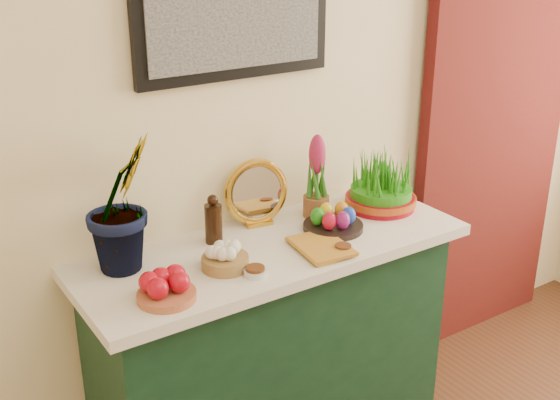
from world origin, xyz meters
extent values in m
cube|color=#FFF3BF|center=(0.00, 2.25, 1.35)|extent=(4.00, 0.04, 2.70)
cube|color=#480C11|center=(1.25, 2.20, 1.15)|extent=(0.90, 0.06, 2.30)
cube|color=#133620|center=(-0.10, 2.00, 0.42)|extent=(1.30, 0.45, 0.85)
cube|color=silver|center=(-0.10, 2.00, 0.87)|extent=(1.40, 0.55, 0.04)
imported|color=#296C1A|center=(-0.59, 2.12, 1.18)|extent=(0.37, 0.35, 0.59)
cylinder|color=#AD5A37|center=(-0.57, 1.85, 0.90)|extent=(0.18, 0.18, 0.02)
cylinder|color=#A17B40|center=(-0.33, 1.93, 0.91)|extent=(0.16, 0.16, 0.04)
cylinder|color=black|center=(-0.26, 2.12, 0.96)|extent=(0.06, 0.06, 0.14)
sphere|color=black|center=(-0.26, 2.12, 1.05)|extent=(0.04, 0.04, 0.04)
cube|color=gold|center=(-0.05, 2.16, 0.90)|extent=(0.11, 0.06, 0.02)
torus|color=gold|center=(-0.05, 2.18, 1.02)|extent=(0.26, 0.09, 0.25)
cylinder|color=silver|center=(-0.05, 2.17, 1.02)|extent=(0.19, 0.05, 0.19)
imported|color=#BA7E24|center=(-0.07, 1.88, 0.91)|extent=(0.18, 0.24, 0.03)
cylinder|color=silver|center=(-0.27, 1.84, 0.90)|extent=(0.08, 0.08, 0.02)
cylinder|color=#592D14|center=(-0.27, 1.84, 0.91)|extent=(0.06, 0.06, 0.01)
cylinder|color=silver|center=(0.06, 1.81, 0.90)|extent=(0.07, 0.07, 0.02)
cylinder|color=#592D14|center=(0.06, 1.81, 0.91)|extent=(0.06, 0.06, 0.01)
cylinder|color=black|center=(0.15, 1.98, 0.90)|extent=(0.28, 0.28, 0.02)
ellipsoid|color=#B81231|center=(0.11, 1.95, 0.95)|extent=(0.05, 0.05, 0.07)
ellipsoid|color=blue|center=(0.19, 1.95, 0.95)|extent=(0.05, 0.05, 0.07)
ellipsoid|color=yellow|center=(0.15, 2.02, 0.95)|extent=(0.05, 0.05, 0.07)
ellipsoid|color=#228818|center=(0.10, 2.00, 0.95)|extent=(0.05, 0.05, 0.07)
ellipsoid|color=orange|center=(0.21, 2.00, 0.95)|extent=(0.05, 0.05, 0.07)
ellipsoid|color=#82176B|center=(0.15, 1.92, 0.95)|extent=(0.05, 0.05, 0.07)
cylinder|color=brown|center=(0.17, 2.11, 0.93)|extent=(0.10, 0.10, 0.08)
ellipsoid|color=#BE2653|center=(0.17, 2.11, 1.14)|extent=(0.06, 0.06, 0.15)
cylinder|color=maroon|center=(0.43, 2.04, 0.91)|extent=(0.27, 0.27, 0.05)
cylinder|color=#A31210|center=(0.43, 2.04, 0.92)|extent=(0.28, 0.28, 0.03)
camera|label=1|loc=(-1.30, 0.14, 1.95)|focal=45.00mm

